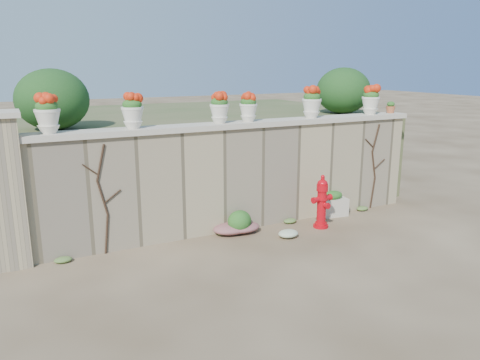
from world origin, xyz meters
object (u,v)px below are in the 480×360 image
fire_hydrant (322,201)px  terracotta_pot (391,108)px  planter_box (331,204)px  urn_pot_0 (47,114)px

fire_hydrant → terracotta_pot: (2.38, 0.78, 1.68)m
planter_box → fire_hydrant: bearing=-134.0°
urn_pot_0 → terracotta_pot: (7.20, 0.00, -0.19)m
urn_pot_0 → planter_box: bearing=-2.6°
planter_box → terracotta_pot: 2.63m
urn_pot_0 → terracotta_pot: size_ratio=2.49×
urn_pot_0 → terracotta_pot: 7.20m
fire_hydrant → terracotta_pot: bearing=10.3°
fire_hydrant → terracotta_pot: 3.01m
planter_box → terracotta_pot: size_ratio=2.76×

